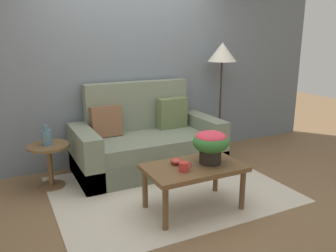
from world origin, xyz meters
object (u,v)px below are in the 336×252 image
object	(u,v)px
side_table	(49,158)
floor_lamp	(222,60)
coffee_table	(194,171)
snack_bowl	(176,161)
coffee_mug	(184,167)
table_vase	(47,137)
potted_plant	(211,143)
couch	(147,144)

from	to	relation	value
side_table	floor_lamp	distance (m)	2.75
coffee_table	snack_bowl	bearing A→B (deg)	140.40
coffee_mug	table_vase	xyz separation A→B (m)	(-1.08, 1.28, 0.10)
potted_plant	snack_bowl	distance (m)	0.39
couch	table_vase	size ratio (longest dim) A/B	8.18
snack_bowl	table_vase	distance (m)	1.54
coffee_mug	snack_bowl	xyz separation A→B (m)	(0.02, 0.20, -0.01)
coffee_table	table_vase	distance (m)	1.73
couch	potted_plant	size ratio (longest dim) A/B	5.21
side_table	potted_plant	world-z (taller)	potted_plant
snack_bowl	floor_lamp	bearing A→B (deg)	42.38
couch	floor_lamp	distance (m)	1.68
coffee_table	floor_lamp	bearing A→B (deg)	47.64
potted_plant	couch	bearing A→B (deg)	97.28
couch	potted_plant	bearing A→B (deg)	-82.72
coffee_mug	snack_bowl	world-z (taller)	coffee_mug
couch	snack_bowl	size ratio (longest dim) A/B	15.46
side_table	snack_bowl	size ratio (longest dim) A/B	4.24
floor_lamp	table_vase	distance (m)	2.67
coffee_table	potted_plant	xyz separation A→B (m)	(0.19, -0.01, 0.27)
potted_plant	table_vase	distance (m)	1.86
potted_plant	snack_bowl	world-z (taller)	potted_plant
coffee_mug	table_vase	distance (m)	1.67
coffee_table	coffee_mug	xyz separation A→B (m)	(-0.16, -0.08, 0.11)
coffee_mug	table_vase	world-z (taller)	table_vase
couch	floor_lamp	xyz separation A→B (m)	(1.28, 0.17, 1.06)
floor_lamp	coffee_mug	bearing A→B (deg)	-134.06
coffee_table	potted_plant	world-z (taller)	potted_plant
coffee_mug	floor_lamp	bearing A→B (deg)	45.94
floor_lamp	coffee_mug	distance (m)	2.29
side_table	table_vase	bearing A→B (deg)	-140.45
floor_lamp	side_table	bearing A→B (deg)	-174.71
couch	table_vase	bearing A→B (deg)	-177.01
floor_lamp	potted_plant	size ratio (longest dim) A/B	4.48
couch	side_table	distance (m)	1.26
couch	coffee_mug	size ratio (longest dim) A/B	13.74
table_vase	snack_bowl	bearing A→B (deg)	-44.63
table_vase	potted_plant	bearing A→B (deg)	-40.24
floor_lamp	coffee_mug	size ratio (longest dim) A/B	11.83
couch	side_table	size ratio (longest dim) A/B	3.64
couch	side_table	bearing A→B (deg)	-177.22
couch	coffee_mug	bearing A→B (deg)	-97.81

